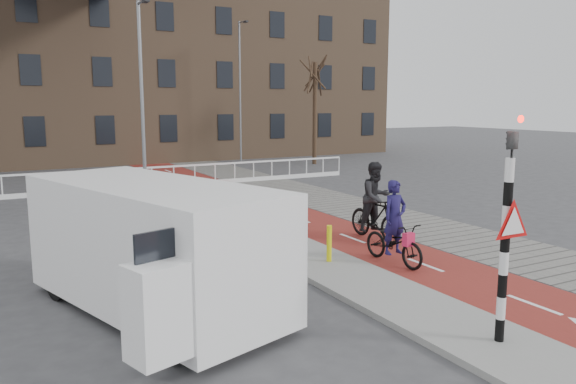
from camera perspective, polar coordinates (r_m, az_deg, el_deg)
name	(u,v)px	position (r m, az deg, el deg)	size (l,w,h in m)	color
ground	(437,302)	(11.42, 14.93, -10.75)	(120.00, 120.00, 0.00)	#38383A
bike_lane	(273,209)	(20.25, -1.56, -1.77)	(2.50, 60.00, 0.01)	maroon
sidewalk	(338,203)	(21.64, 5.07, -1.10)	(3.00, 60.00, 0.01)	slate
curb_island	(303,255)	(14.07, 1.52, -6.41)	(1.80, 16.00, 0.12)	gray
traffic_signal	(507,224)	(9.13, 21.39, -3.09)	(0.80, 0.80, 3.68)	black
bollard	(329,243)	(13.23, 4.20, -5.23)	(0.12, 0.12, 0.86)	yellow
cyclist_near	(394,236)	(13.60, 10.74, -4.40)	(0.77, 1.97, 2.01)	black
cyclist_far	(376,208)	(15.79, 8.89, -1.61)	(1.00, 2.11, 2.19)	black
van	(153,245)	(10.51, -13.53, -5.26)	(3.78, 5.97, 2.39)	white
railing	(56,188)	(25.11, -22.48, 0.35)	(28.00, 0.10, 0.99)	silver
townhouse_row	(55,39)	(40.19, -22.61, 14.11)	(46.00, 10.00, 15.90)	#7F6047
tree_right	(315,114)	(35.10, 2.73, 7.94)	(0.25, 0.25, 6.25)	#2F2115
streetlight_near	(142,111)	(19.65, -14.57, 8.01)	(0.12, 0.12, 7.09)	slate
streetlight_right	(240,94)	(35.31, -4.89, 9.91)	(0.12, 0.12, 8.69)	slate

